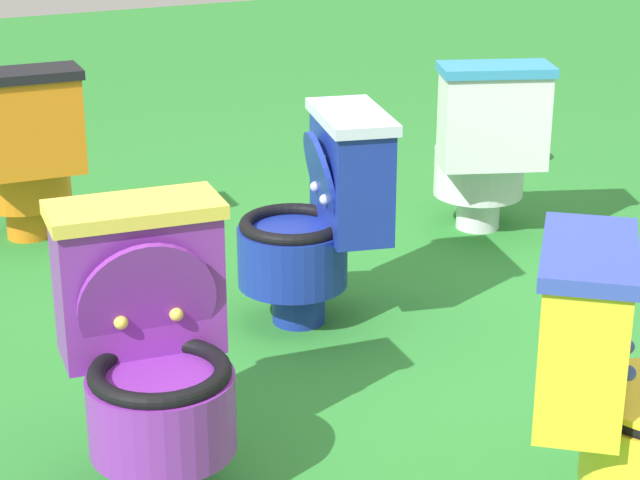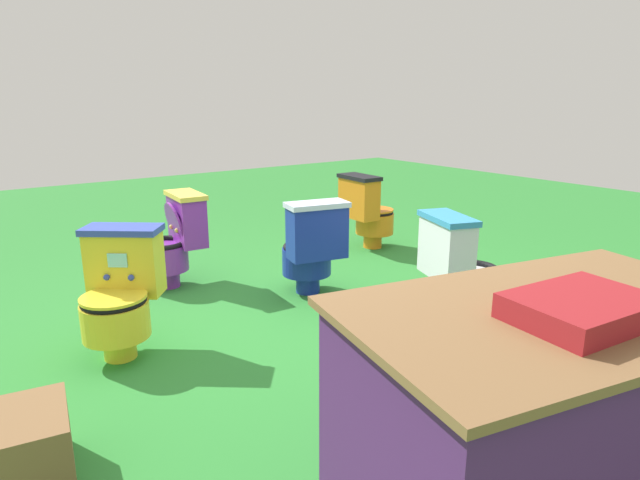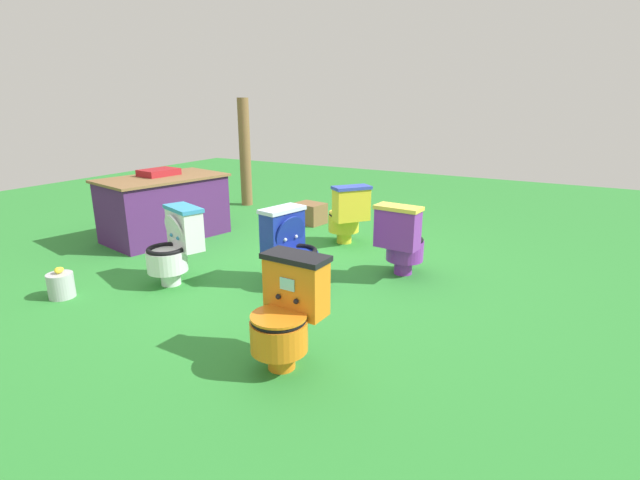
# 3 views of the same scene
# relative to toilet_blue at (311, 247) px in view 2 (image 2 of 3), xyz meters

# --- Properties ---
(ground) EXTENTS (14.00, 14.00, 0.00)m
(ground) POSITION_rel_toilet_blue_xyz_m (0.35, 0.37, -0.37)
(ground) COLOR #2D8433
(toilet_blue) EXTENTS (0.50, 0.57, 0.73)m
(toilet_blue) POSITION_rel_toilet_blue_xyz_m (0.00, 0.00, 0.00)
(toilet_blue) COLOR #192D9E
(toilet_blue) RESTS_ON ground
(toilet_yellow) EXTENTS (0.62, 0.64, 0.73)m
(toilet_yellow) POSITION_rel_toilet_blue_xyz_m (1.42, 0.12, -0.00)
(toilet_yellow) COLOR yellow
(toilet_yellow) RESTS_ON ground
(toilet_orange) EXTENTS (0.51, 0.44, 0.73)m
(toilet_orange) POSITION_rel_toilet_blue_xyz_m (-1.18, -0.73, -0.00)
(toilet_orange) COLOR orange
(toilet_orange) RESTS_ON ground
(toilet_white) EXTENTS (0.60, 0.55, 0.73)m
(toilet_white) POSITION_rel_toilet_blue_xyz_m (-0.49, 0.97, 0.00)
(toilet_white) COLOR white
(toilet_white) RESTS_ON ground
(toilet_purple) EXTENTS (0.52, 0.45, 0.73)m
(toilet_purple) POSITION_rel_toilet_blue_xyz_m (0.72, -0.81, 0.00)
(toilet_purple) COLOR purple
(toilet_purple) RESTS_ON ground
(vendor_table) EXTENTS (1.61, 1.14, 0.85)m
(vendor_table) POSITION_rel_toilet_blue_xyz_m (0.56, 2.24, 0.02)
(vendor_table) COLOR #4C2360
(vendor_table) RESTS_ON ground
(small_crate) EXTENTS (0.38, 0.44, 0.29)m
(small_crate) POSITION_rel_toilet_blue_xyz_m (2.06, 1.02, -0.23)
(small_crate) COLOR brown
(small_crate) RESTS_ON ground
(lemon_bucket) EXTENTS (0.22, 0.22, 0.28)m
(lemon_bucket) POSITION_rel_toilet_blue_xyz_m (-1.25, 1.60, -0.26)
(lemon_bucket) COLOR #B7B7BF
(lemon_bucket) RESTS_ON ground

